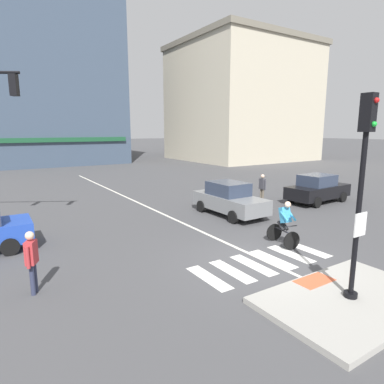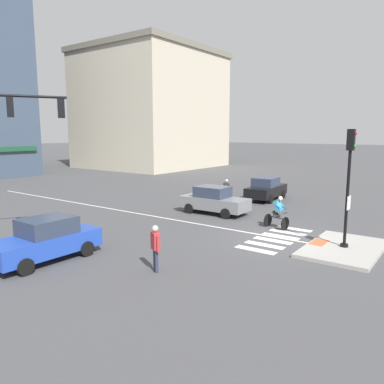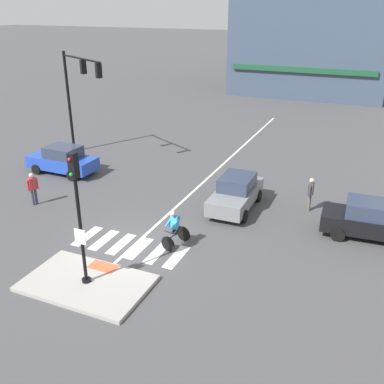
{
  "view_description": "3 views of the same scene",
  "coord_description": "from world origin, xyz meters",
  "px_view_note": "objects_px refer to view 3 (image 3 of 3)",
  "views": [
    {
      "loc": [
        -7.24,
        -7.19,
        4.15
      ],
      "look_at": [
        0.24,
        4.6,
        1.52
      ],
      "focal_mm": 30.72,
      "sensor_mm": 36.0,
      "label": 1
    },
    {
      "loc": [
        -15.85,
        -6.82,
        4.81
      ],
      "look_at": [
        -1.2,
        3.91,
        1.95
      ],
      "focal_mm": 35.25,
      "sensor_mm": 36.0,
      "label": 2
    },
    {
      "loc": [
        8.69,
        -13.56,
        9.28
      ],
      "look_at": [
        1.28,
        3.46,
        1.28
      ],
      "focal_mm": 41.22,
      "sensor_mm": 36.0,
      "label": 3
    }
  ],
  "objects_px": {
    "pedestrian_at_curb_left": "(33,186)",
    "pedestrian_waiting_far_side": "(311,192)",
    "car_black_cross_right": "(371,220)",
    "cyclist": "(175,228)",
    "traffic_light_mast": "(77,87)",
    "car_grey_eastbound_mid": "(236,193)",
    "car_blue_cross_left": "(63,160)",
    "signal_pole": "(78,208)"
  },
  "relations": [
    {
      "from": "pedestrian_at_curb_left",
      "to": "pedestrian_waiting_far_side",
      "type": "relative_size",
      "value": 1.0
    },
    {
      "from": "car_black_cross_right",
      "to": "pedestrian_at_curb_left",
      "type": "distance_m",
      "value": 15.78
    },
    {
      "from": "car_black_cross_right",
      "to": "cyclist",
      "type": "height_order",
      "value": "cyclist"
    },
    {
      "from": "traffic_light_mast",
      "to": "car_black_cross_right",
      "type": "bearing_deg",
      "value": -12.69
    },
    {
      "from": "car_grey_eastbound_mid",
      "to": "car_blue_cross_left",
      "type": "height_order",
      "value": "same"
    },
    {
      "from": "traffic_light_mast",
      "to": "car_blue_cross_left",
      "type": "relative_size",
      "value": 1.58
    },
    {
      "from": "car_black_cross_right",
      "to": "pedestrian_waiting_far_side",
      "type": "bearing_deg",
      "value": 149.81
    },
    {
      "from": "signal_pole",
      "to": "car_blue_cross_left",
      "type": "relative_size",
      "value": 1.17
    },
    {
      "from": "signal_pole",
      "to": "cyclist",
      "type": "distance_m",
      "value": 4.63
    },
    {
      "from": "car_grey_eastbound_mid",
      "to": "pedestrian_waiting_far_side",
      "type": "distance_m",
      "value": 3.55
    },
    {
      "from": "car_blue_cross_left",
      "to": "car_black_cross_right",
      "type": "height_order",
      "value": "same"
    },
    {
      "from": "signal_pole",
      "to": "car_black_cross_right",
      "type": "height_order",
      "value": "signal_pole"
    },
    {
      "from": "signal_pole",
      "to": "car_blue_cross_left",
      "type": "height_order",
      "value": "signal_pole"
    },
    {
      "from": "signal_pole",
      "to": "car_black_cross_right",
      "type": "distance_m",
      "value": 12.1
    },
    {
      "from": "car_grey_eastbound_mid",
      "to": "cyclist",
      "type": "bearing_deg",
      "value": -103.73
    },
    {
      "from": "signal_pole",
      "to": "cyclist",
      "type": "height_order",
      "value": "signal_pole"
    },
    {
      "from": "cyclist",
      "to": "signal_pole",
      "type": "bearing_deg",
      "value": -114.95
    },
    {
      "from": "signal_pole",
      "to": "car_black_cross_right",
      "type": "xyz_separation_m",
      "value": [
        9.0,
        7.77,
        -2.23
      ]
    },
    {
      "from": "signal_pole",
      "to": "pedestrian_at_curb_left",
      "type": "xyz_separation_m",
      "value": [
        -6.46,
        4.65,
        -2.06
      ]
    },
    {
      "from": "cyclist",
      "to": "pedestrian_waiting_far_side",
      "type": "relative_size",
      "value": 1.01
    },
    {
      "from": "car_blue_cross_left",
      "to": "car_black_cross_right",
      "type": "relative_size",
      "value": 0.98
    },
    {
      "from": "car_grey_eastbound_mid",
      "to": "pedestrian_waiting_far_side",
      "type": "xyz_separation_m",
      "value": [
        3.35,
        1.15,
        0.17
      ]
    },
    {
      "from": "signal_pole",
      "to": "cyclist",
      "type": "xyz_separation_m",
      "value": [
        1.73,
        3.71,
        -2.17
      ]
    },
    {
      "from": "pedestrian_waiting_far_side",
      "to": "car_grey_eastbound_mid",
      "type": "bearing_deg",
      "value": -161.03
    },
    {
      "from": "cyclist",
      "to": "pedestrian_at_curb_left",
      "type": "distance_m",
      "value": 8.24
    },
    {
      "from": "car_grey_eastbound_mid",
      "to": "car_black_cross_right",
      "type": "height_order",
      "value": "same"
    },
    {
      "from": "signal_pole",
      "to": "car_blue_cross_left",
      "type": "bearing_deg",
      "value": 132.23
    },
    {
      "from": "traffic_light_mast",
      "to": "pedestrian_at_curb_left",
      "type": "xyz_separation_m",
      "value": [
        2.25,
        -7.11,
        -3.55
      ]
    },
    {
      "from": "cyclist",
      "to": "pedestrian_waiting_far_side",
      "type": "distance_m",
      "value": 7.24
    },
    {
      "from": "cyclist",
      "to": "pedestrian_at_curb_left",
      "type": "xyz_separation_m",
      "value": [
        -8.19,
        0.94,
        0.11
      ]
    },
    {
      "from": "signal_pole",
      "to": "car_grey_eastbound_mid",
      "type": "xyz_separation_m",
      "value": [
        2.84,
        8.26,
        -2.23
      ]
    },
    {
      "from": "pedestrian_at_curb_left",
      "to": "pedestrian_waiting_far_side",
      "type": "distance_m",
      "value": 13.51
    },
    {
      "from": "traffic_light_mast",
      "to": "car_grey_eastbound_mid",
      "type": "distance_m",
      "value": 12.63
    },
    {
      "from": "traffic_light_mast",
      "to": "car_black_cross_right",
      "type": "height_order",
      "value": "traffic_light_mast"
    },
    {
      "from": "traffic_light_mast",
      "to": "car_black_cross_right",
      "type": "distance_m",
      "value": 18.54
    },
    {
      "from": "pedestrian_waiting_far_side",
      "to": "pedestrian_at_curb_left",
      "type": "bearing_deg",
      "value": -159.38
    },
    {
      "from": "car_black_cross_right",
      "to": "pedestrian_at_curb_left",
      "type": "xyz_separation_m",
      "value": [
        -15.46,
        -3.12,
        0.17
      ]
    },
    {
      "from": "traffic_light_mast",
      "to": "car_blue_cross_left",
      "type": "xyz_separation_m",
      "value": [
        0.71,
        -2.94,
        -3.72
      ]
    },
    {
      "from": "traffic_light_mast",
      "to": "pedestrian_waiting_far_side",
      "type": "xyz_separation_m",
      "value": [
        14.9,
        -2.35,
        -3.55
      ]
    },
    {
      "from": "car_grey_eastbound_mid",
      "to": "pedestrian_at_curb_left",
      "type": "height_order",
      "value": "pedestrian_at_curb_left"
    },
    {
      "from": "car_grey_eastbound_mid",
      "to": "traffic_light_mast",
      "type": "bearing_deg",
      "value": 163.13
    },
    {
      "from": "traffic_light_mast",
      "to": "cyclist",
      "type": "xyz_separation_m",
      "value": [
        10.44,
        -8.05,
        -3.66
      ]
    }
  ]
}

